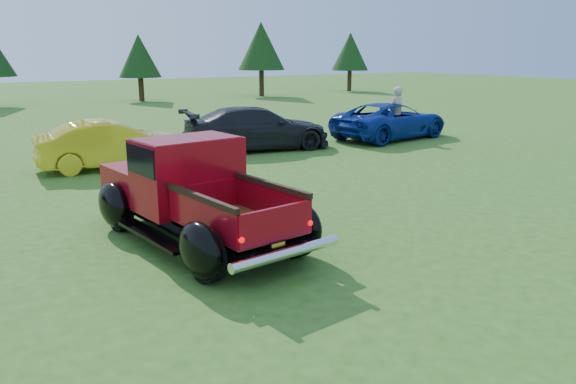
# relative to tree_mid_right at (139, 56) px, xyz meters

# --- Properties ---
(ground) EXTENTS (120.00, 120.00, 0.00)m
(ground) POSITION_rel_tree_mid_right_xyz_m (-6.00, -30.00, -2.97)
(ground) COLOR #325819
(ground) RESTS_ON ground
(tree_mid_right) EXTENTS (2.82, 2.82, 4.40)m
(tree_mid_right) POSITION_rel_tree_mid_right_xyz_m (0.00, 0.00, 0.00)
(tree_mid_right) COLOR #332114
(tree_mid_right) RESTS_ON ground
(tree_east) EXTENTS (3.46, 3.46, 5.40)m
(tree_east) POSITION_rel_tree_mid_right_xyz_m (9.00, -0.50, 0.68)
(tree_east) COLOR #332114
(tree_east) RESTS_ON ground
(tree_far_east) EXTENTS (3.07, 3.07, 4.80)m
(tree_far_east) POSITION_rel_tree_mid_right_xyz_m (18.00, 0.50, 0.27)
(tree_far_east) COLOR #332114
(tree_far_east) RESTS_ON ground
(pickup_truck) EXTENTS (2.88, 5.16, 1.84)m
(pickup_truck) POSITION_rel_tree_mid_right_xyz_m (-7.91, -28.76, -2.10)
(pickup_truck) COLOR black
(pickup_truck) RESTS_ON ground
(show_car_yellow) EXTENTS (4.25, 1.65, 1.38)m
(show_car_yellow) POSITION_rel_tree_mid_right_xyz_m (-7.50, -21.67, -2.28)
(show_car_yellow) COLOR gold
(show_car_yellow) RESTS_ON ground
(show_car_grey) EXTENTS (5.33, 2.83, 1.47)m
(show_car_grey) POSITION_rel_tree_mid_right_xyz_m (-2.41, -21.10, -2.24)
(show_car_grey) COLOR black
(show_car_grey) RESTS_ON ground
(show_car_blue) EXTENTS (5.28, 3.07, 1.38)m
(show_car_blue) POSITION_rel_tree_mid_right_xyz_m (3.19, -21.56, -2.28)
(show_car_blue) COLOR navy
(show_car_blue) RESTS_ON ground
(spectator) EXTENTS (0.77, 0.55, 2.01)m
(spectator) POSITION_rel_tree_mid_right_xyz_m (3.26, -21.76, -1.97)
(spectator) COLOR #ABA494
(spectator) RESTS_ON ground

